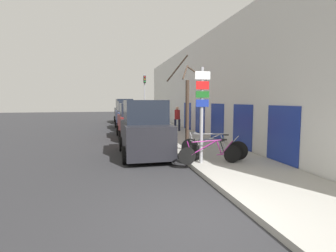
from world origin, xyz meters
TOP-DOWN VIEW (x-y plane):
  - ground_plane at (0.00, 11.20)m, footprint 80.00×80.00m
  - sidewalk_curb at (2.60, 14.00)m, footprint 3.20×32.00m
  - building_facade at (4.35, 13.94)m, footprint 0.23×32.00m
  - signpost at (1.41, 3.95)m, footprint 0.55×0.14m
  - bicycle_0 at (1.66, 3.73)m, footprint 2.28×0.44m
  - bicycle_1 at (1.95, 4.09)m, footprint 1.98×0.67m
  - bicycle_2 at (2.13, 4.57)m, footprint 2.17×1.42m
  - parked_car_0 at (-0.29, 6.25)m, footprint 2.04×4.16m
  - parked_car_1 at (-0.25, 11.70)m, footprint 2.02×4.49m
  - parked_car_2 at (-0.21, 16.99)m, footprint 2.08×4.80m
  - parked_car_3 at (-0.15, 23.04)m, footprint 2.09×4.84m
  - pedestrian_near at (3.09, 13.55)m, footprint 0.46×0.39m
  - pedestrian_far at (2.40, 14.41)m, footprint 0.41×0.35m
  - street_tree at (1.61, 6.37)m, footprint 1.60×1.41m
  - traffic_light at (1.39, 18.42)m, footprint 0.20×0.30m

SIDE VIEW (x-z plane):
  - ground_plane at x=0.00m, z-range 0.00..0.00m
  - sidewalk_curb at x=2.60m, z-range 0.00..0.15m
  - bicycle_1 at x=1.95m, z-range 0.09..0.93m
  - bicycle_0 at x=1.66m, z-range 0.09..0.95m
  - bicycle_2 at x=2.13m, z-range 0.08..1.05m
  - parked_car_1 at x=-0.25m, z-range -0.09..2.11m
  - parked_car_2 at x=-0.21m, z-range -0.10..2.19m
  - pedestrian_far at x=2.40m, z-range 0.27..1.87m
  - parked_car_0 at x=-0.29m, z-range -0.12..2.26m
  - parked_car_3 at x=-0.15m, z-range -0.13..2.39m
  - pedestrian_near at x=3.09m, z-range 0.29..2.06m
  - signpost at x=1.41m, z-range 0.31..3.67m
  - street_tree at x=1.61m, z-range -0.10..4.09m
  - traffic_light at x=1.39m, z-range 0.78..5.28m
  - building_facade at x=4.35m, z-range -0.03..6.47m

